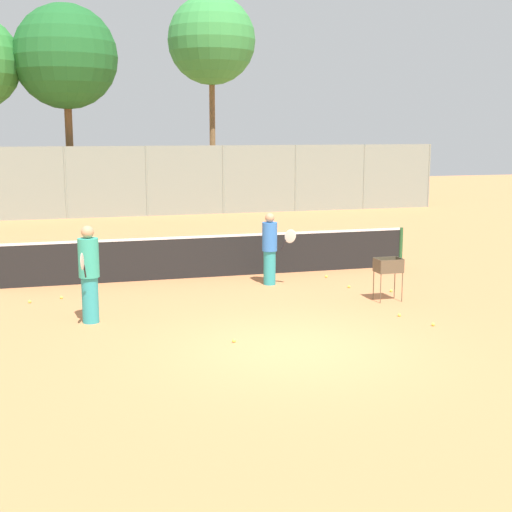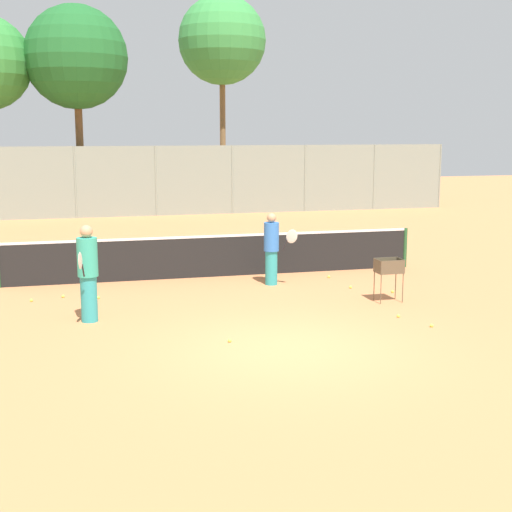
# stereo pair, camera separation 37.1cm
# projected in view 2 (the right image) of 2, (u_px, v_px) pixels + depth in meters

# --- Properties ---
(ground_plane) EXTENTS (80.00, 80.00, 0.00)m
(ground_plane) POSITION_uv_depth(u_px,v_px,m) (286.00, 349.00, 12.16)
(ground_plane) COLOR #D37F4C
(tennis_net) EXTENTS (10.56, 0.10, 1.07)m
(tennis_net) POSITION_uv_depth(u_px,v_px,m) (216.00, 255.00, 18.01)
(tennis_net) COLOR #26592D
(tennis_net) RESTS_ON ground_plane
(back_fence) EXTENTS (27.02, 0.08, 3.00)m
(back_fence) POSITION_uv_depth(u_px,v_px,m) (156.00, 181.00, 30.59)
(back_fence) COLOR gray
(back_fence) RESTS_ON ground_plane
(tree_0) EXTENTS (4.28, 4.28, 10.10)m
(tree_0) POSITION_uv_depth(u_px,v_px,m) (222.00, 41.00, 34.63)
(tree_0) COLOR brown
(tree_0) RESTS_ON ground_plane
(tree_2) EXTENTS (4.39, 4.39, 8.92)m
(tree_2) POSITION_uv_depth(u_px,v_px,m) (76.00, 58.00, 30.37)
(tree_2) COLOR brown
(tree_2) RESTS_ON ground_plane
(player_white_outfit) EXTENTS (0.40, 0.94, 1.90)m
(player_white_outfit) POSITION_uv_depth(u_px,v_px,m) (88.00, 273.00, 13.73)
(player_white_outfit) COLOR teal
(player_white_outfit) RESTS_ON ground_plane
(player_red_cap) EXTENTS (0.73, 0.70, 1.74)m
(player_red_cap) POSITION_uv_depth(u_px,v_px,m) (272.00, 248.00, 17.03)
(player_red_cap) COLOR teal
(player_red_cap) RESTS_ON ground_plane
(ball_cart) EXTENTS (0.56, 0.41, 0.94)m
(ball_cart) POSITION_uv_depth(u_px,v_px,m) (388.00, 269.00, 15.39)
(ball_cart) COLOR brown
(ball_cart) RESTS_ON ground_plane
(tennis_ball_0) EXTENTS (0.07, 0.07, 0.07)m
(tennis_ball_0) POSITION_uv_depth(u_px,v_px,m) (351.00, 287.00, 16.77)
(tennis_ball_0) COLOR #D1E54C
(tennis_ball_0) RESTS_ON ground_plane
(tennis_ball_1) EXTENTS (0.07, 0.07, 0.07)m
(tennis_ball_1) POSITION_uv_depth(u_px,v_px,m) (31.00, 300.00, 15.47)
(tennis_ball_1) COLOR #D1E54C
(tennis_ball_1) RESTS_ON ground_plane
(tennis_ball_2) EXTENTS (0.07, 0.07, 0.07)m
(tennis_ball_2) POSITION_uv_depth(u_px,v_px,m) (98.00, 297.00, 15.73)
(tennis_ball_2) COLOR #D1E54C
(tennis_ball_2) RESTS_ON ground_plane
(tennis_ball_3) EXTENTS (0.07, 0.07, 0.07)m
(tennis_ball_3) POSITION_uv_depth(u_px,v_px,m) (398.00, 316.00, 14.18)
(tennis_ball_3) COLOR #D1E54C
(tennis_ball_3) RESTS_ON ground_plane
(tennis_ball_4) EXTENTS (0.07, 0.07, 0.07)m
(tennis_ball_4) POSITION_uv_depth(u_px,v_px,m) (432.00, 325.00, 13.48)
(tennis_ball_4) COLOR #D1E54C
(tennis_ball_4) RESTS_ON ground_plane
(tennis_ball_5) EXTENTS (0.07, 0.07, 0.07)m
(tennis_ball_5) POSITION_uv_depth(u_px,v_px,m) (329.00, 277.00, 17.94)
(tennis_ball_5) COLOR #D1E54C
(tennis_ball_5) RESTS_ON ground_plane
(tennis_ball_6) EXTENTS (0.07, 0.07, 0.07)m
(tennis_ball_6) POSITION_uv_depth(u_px,v_px,m) (63.00, 296.00, 15.84)
(tennis_ball_6) COLOR #D1E54C
(tennis_ball_6) RESTS_ON ground_plane
(tennis_ball_7) EXTENTS (0.07, 0.07, 0.07)m
(tennis_ball_7) POSITION_uv_depth(u_px,v_px,m) (393.00, 291.00, 16.31)
(tennis_ball_7) COLOR #D1E54C
(tennis_ball_7) RESTS_ON ground_plane
(tennis_ball_8) EXTENTS (0.07, 0.07, 0.07)m
(tennis_ball_8) POSITION_uv_depth(u_px,v_px,m) (230.00, 340.00, 12.53)
(tennis_ball_8) COLOR #D1E54C
(tennis_ball_8) RESTS_ON ground_plane
(parked_car) EXTENTS (4.20, 1.70, 1.60)m
(parked_car) POSITION_uv_depth(u_px,v_px,m) (57.00, 194.00, 33.69)
(parked_car) COLOR #3F4C8C
(parked_car) RESTS_ON ground_plane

